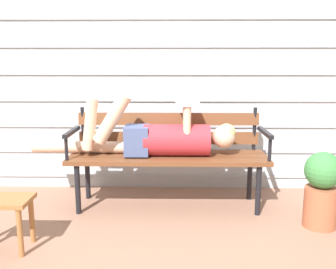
{
  "coord_description": "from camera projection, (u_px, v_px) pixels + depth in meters",
  "views": [
    {
      "loc": [
        0.05,
        -3.01,
        1.24
      ],
      "look_at": [
        0.0,
        0.06,
        0.63
      ],
      "focal_mm": 39.94,
      "sensor_mm": 36.0,
      "label": 1
    }
  ],
  "objects": [
    {
      "name": "ground_plane",
      "position": [
        168.0,
        208.0,
        3.2
      ],
      "size": [
        12.0,
        12.0,
        0.0
      ],
      "primitive_type": "plane",
      "color": "#936B56"
    },
    {
      "name": "house_siding",
      "position": [
        169.0,
        73.0,
        3.54
      ],
      "size": [
        4.1,
        0.08,
        2.26
      ],
      "color": "#B2BCC6",
      "rests_on": "ground"
    },
    {
      "name": "park_bench",
      "position": [
        168.0,
        149.0,
        3.23
      ],
      "size": [
        1.67,
        0.47,
        0.84
      ],
      "color": "brown",
      "rests_on": "ground"
    },
    {
      "name": "reclining_person",
      "position": [
        160.0,
        137.0,
        3.14
      ],
      "size": [
        1.74,
        0.26,
        0.54
      ],
      "color": "#B72D38"
    },
    {
      "name": "footstool",
      "position": [
        1.0,
        210.0,
        2.46
      ],
      "size": [
        0.4,
        0.25,
        0.36
      ],
      "color": "#9E6638",
      "rests_on": "ground"
    },
    {
      "name": "potted_plant",
      "position": [
        322.0,
        188.0,
        2.79
      ],
      "size": [
        0.27,
        0.27,
        0.58
      ],
      "color": "#AD5B3D",
      "rests_on": "ground"
    }
  ]
}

